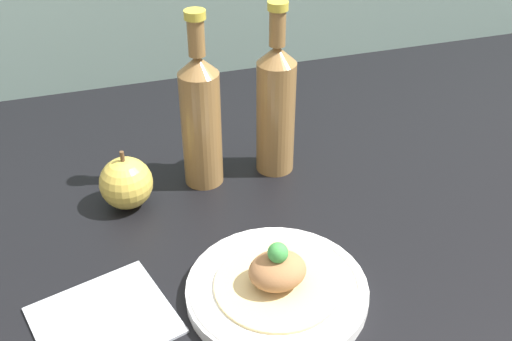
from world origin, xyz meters
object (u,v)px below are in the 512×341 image
at_px(plate, 277,289).
at_px(apple, 126,183).
at_px(plated_food, 277,274).
at_px(cider_bottle_right, 276,106).
at_px(cider_bottle_left, 201,117).

height_order(plate, apple, apple).
height_order(plate, plated_food, plated_food).
relative_size(plated_food, cider_bottle_right, 0.56).
bearing_deg(apple, cider_bottle_left, 13.20).
bearing_deg(cider_bottle_left, plate, -84.54).
bearing_deg(plate, plated_food, 0.00).
bearing_deg(apple, plated_food, -58.58).
height_order(plate, cider_bottle_right, cider_bottle_right).
bearing_deg(plated_food, cider_bottle_right, 71.35).
bearing_deg(plate, cider_bottle_left, 95.46).
height_order(plated_food, cider_bottle_left, cider_bottle_left).
xyz_separation_m(plate, cider_bottle_right, (0.09, 0.28, 0.10)).
distance_m(plate, cider_bottle_right, 0.31).
bearing_deg(cider_bottle_left, plated_food, -84.54).
bearing_deg(apple, plate, -58.58).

